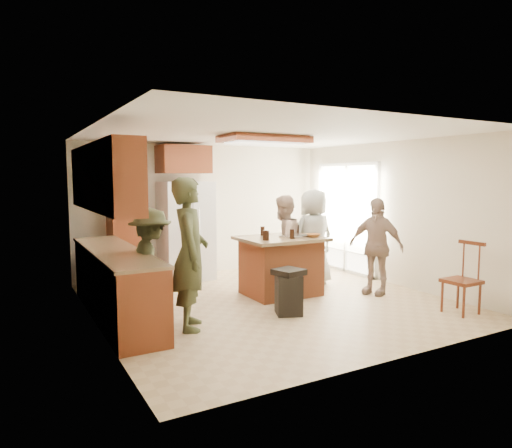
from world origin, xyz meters
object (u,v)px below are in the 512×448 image
refrigerator (186,231)px  trash_bin (289,291)px  person_front_left (190,254)px  kitchen_island (281,265)px  spindle_chair (462,281)px  person_behind_right (313,237)px  person_counter (151,265)px  person_side_right (376,246)px  person_behind_left (283,242)px

refrigerator → trash_bin: (0.45, -2.76, -0.58)m
person_front_left → kitchen_island: bearing=-44.3°
refrigerator → spindle_chair: (2.58, -3.88, -0.45)m
person_behind_right → person_counter: size_ratio=1.13×
person_front_left → person_behind_right: (2.71, 1.14, -0.10)m
person_counter → spindle_chair: 4.24m
person_counter → trash_bin: person_counter is taller
person_behind_right → person_side_right: size_ratio=1.08×
person_behind_right → person_counter: person_behind_right is taller
person_front_left → person_behind_left: 2.49m
person_behind_left → person_side_right: 1.53m
kitchen_island → trash_bin: (-0.48, -0.96, -0.16)m
person_behind_right → person_side_right: person_behind_right is taller
kitchen_island → person_counter: bearing=-171.8°
spindle_chair → kitchen_island: bearing=128.4°
person_front_left → person_behind_left: size_ratio=1.19×
person_behind_left → spindle_chair: person_behind_left is taller
refrigerator → kitchen_island: (0.92, -1.80, -0.43)m
person_behind_left → spindle_chair: bearing=98.0°
person_front_left → person_counter: bearing=53.6°
trash_bin → refrigerator: bearing=99.2°
person_behind_right → refrigerator: size_ratio=0.93×
person_front_left → refrigerator: person_front_left is taller
person_counter → trash_bin: size_ratio=2.35×
refrigerator → spindle_chair: 4.68m
person_side_right → refrigerator: size_ratio=0.87×
trash_bin → spindle_chair: bearing=-27.8°
refrigerator → spindle_chair: bearing=-56.4°
refrigerator → person_counter: bearing=-121.0°
person_behind_right → spindle_chair: person_behind_right is taller
person_counter → trash_bin: 1.89m
person_behind_right → person_behind_left: bearing=-11.4°
person_counter → kitchen_island: 2.24m
person_side_right → person_behind_right: bearing=-174.3°
person_behind_left → refrigerator: bearing=-69.9°
person_behind_left → person_counter: size_ratio=1.06×
person_front_left → spindle_chair: bearing=-88.1°
person_front_left → kitchen_island: 2.10m
person_front_left → refrigerator: size_ratio=1.04×
person_front_left → person_side_right: size_ratio=1.21×
person_behind_right → kitchen_island: size_ratio=1.31×
person_behind_left → spindle_chair: (1.36, -2.47, -0.33)m
person_behind_right → spindle_chair: (0.80, -2.37, -0.38)m
person_behind_left → person_front_left: bearing=9.3°
person_behind_left → person_counter: person_behind_left is taller
person_behind_right → refrigerator: (-1.78, 1.51, 0.06)m
refrigerator → kitchen_island: 2.07m
trash_bin → spindle_chair: size_ratio=0.63×
person_side_right → person_counter: size_ratio=1.05×
spindle_chair → person_front_left: bearing=160.7°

